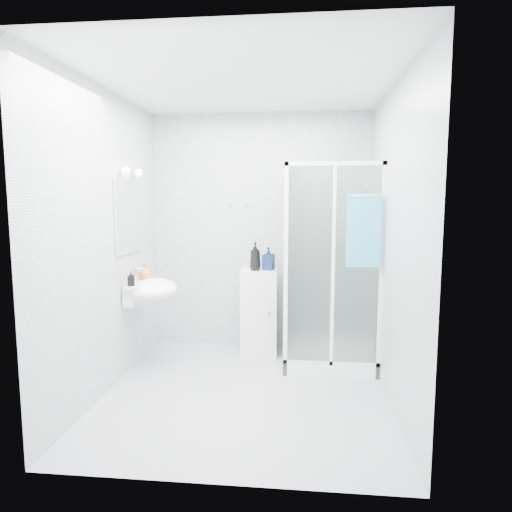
# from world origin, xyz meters

# --- Properties ---
(room) EXTENTS (2.40, 2.60, 2.60)m
(room) POSITION_xyz_m (0.00, 0.00, 1.30)
(room) COLOR silver
(room) RESTS_ON ground
(shower_enclosure) EXTENTS (0.90, 0.95, 2.00)m
(shower_enclosure) POSITION_xyz_m (0.67, 0.77, 0.45)
(shower_enclosure) COLOR white
(shower_enclosure) RESTS_ON ground
(wall_basin) EXTENTS (0.46, 0.56, 0.35)m
(wall_basin) POSITION_xyz_m (-0.99, 0.45, 0.80)
(wall_basin) COLOR white
(wall_basin) RESTS_ON ground
(mirror) EXTENTS (0.02, 0.60, 0.70)m
(mirror) POSITION_xyz_m (-1.19, 0.45, 1.50)
(mirror) COLOR white
(mirror) RESTS_ON room
(vanity_lights) EXTENTS (0.10, 0.40, 0.08)m
(vanity_lights) POSITION_xyz_m (-1.14, 0.45, 1.92)
(vanity_lights) COLOR silver
(vanity_lights) RESTS_ON room
(wall_hooks) EXTENTS (0.23, 0.06, 0.03)m
(wall_hooks) POSITION_xyz_m (-0.25, 1.26, 1.62)
(wall_hooks) COLOR silver
(wall_hooks) RESTS_ON room
(storage_cabinet) EXTENTS (0.40, 0.42, 0.92)m
(storage_cabinet) POSITION_xyz_m (0.01, 1.01, 0.46)
(storage_cabinet) COLOR white
(storage_cabinet) RESTS_ON ground
(hand_towel) EXTENTS (0.30, 0.04, 0.65)m
(hand_towel) POSITION_xyz_m (1.01, 0.36, 1.40)
(hand_towel) COLOR teal
(hand_towel) RESTS_ON shower_enclosure
(shampoo_bottle_a) EXTENTS (0.12, 0.13, 0.30)m
(shampoo_bottle_a) POSITION_xyz_m (-0.02, 0.98, 1.07)
(shampoo_bottle_a) COLOR black
(shampoo_bottle_a) RESTS_ON storage_cabinet
(shampoo_bottle_b) EXTENTS (0.14, 0.14, 0.25)m
(shampoo_bottle_b) POSITION_xyz_m (0.11, 1.03, 1.04)
(shampoo_bottle_b) COLOR #0B1B45
(shampoo_bottle_b) RESTS_ON storage_cabinet
(soap_dispenser_orange) EXTENTS (0.18, 0.18, 0.17)m
(soap_dispenser_orange) POSITION_xyz_m (-1.08, 0.57, 0.95)
(soap_dispenser_orange) COLOR #CD5C18
(soap_dispenser_orange) RESTS_ON wall_basin
(soap_dispenser_black) EXTENTS (0.08, 0.08, 0.14)m
(soap_dispenser_black) POSITION_xyz_m (-1.11, 0.28, 0.93)
(soap_dispenser_black) COLOR black
(soap_dispenser_black) RESTS_ON wall_basin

